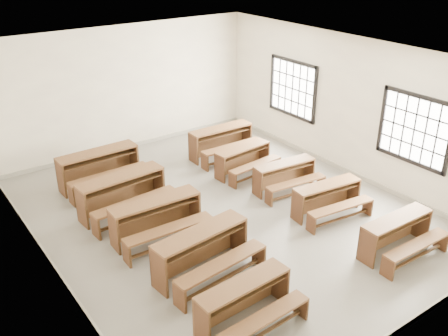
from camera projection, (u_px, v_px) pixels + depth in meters
room at (228, 112)px, 9.38m from camera, size 8.50×8.50×3.20m
desk_set_0 at (245, 300)px, 7.19m from camera, size 1.56×0.86×0.69m
desk_set_1 at (203, 249)px, 8.25m from camera, size 1.82×1.07×0.78m
desk_set_2 at (157, 216)px, 9.22m from camera, size 1.74×0.94×0.77m
desk_set_3 at (123, 192)px, 10.05m from camera, size 1.86×1.05×0.81m
desk_set_4 at (100, 166)px, 11.15m from camera, size 1.83×0.98×0.81m
desk_set_5 at (398, 233)px, 8.82m from camera, size 1.53×0.82×0.68m
desk_set_6 at (328, 197)px, 10.03m from camera, size 1.55×0.93×0.66m
desk_set_7 at (285, 174)px, 10.98m from camera, size 1.51×0.89×0.65m
desk_set_8 at (244, 158)px, 11.76m from camera, size 1.51×0.87×0.65m
desk_set_9 at (222, 140)px, 12.64m from camera, size 1.70×0.90×0.76m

